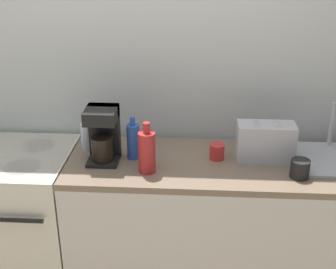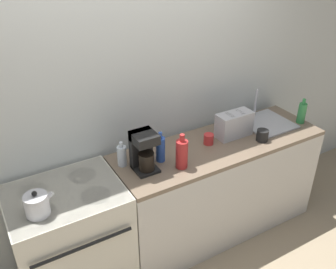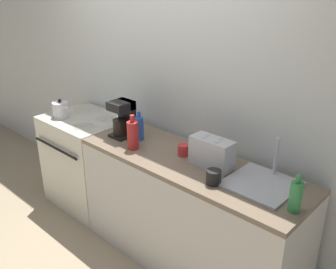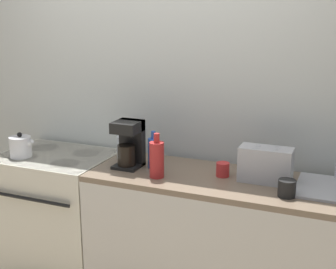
# 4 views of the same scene
# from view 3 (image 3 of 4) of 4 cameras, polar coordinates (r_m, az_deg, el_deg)

# --- Properties ---
(ground_plane) EXTENTS (12.00, 12.00, 0.00)m
(ground_plane) POSITION_cam_3_polar(r_m,az_deg,el_deg) (3.49, -9.06, -16.00)
(ground_plane) COLOR tan
(wall_back) EXTENTS (8.00, 0.05, 2.60)m
(wall_back) POSITION_cam_3_polar(r_m,az_deg,el_deg) (3.29, -1.15, 7.51)
(wall_back) COLOR silver
(wall_back) RESTS_ON ground_plane
(stove) EXTENTS (0.79, 0.66, 0.93)m
(stove) POSITION_cam_3_polar(r_m,az_deg,el_deg) (3.85, -12.10, -3.85)
(stove) COLOR silver
(stove) RESTS_ON ground_plane
(counter_block) EXTENTS (1.84, 0.61, 0.93)m
(counter_block) POSITION_cam_3_polar(r_m,az_deg,el_deg) (2.99, 3.07, -11.98)
(counter_block) COLOR silver
(counter_block) RESTS_ON ground_plane
(kettle) EXTENTS (0.19, 0.15, 0.18)m
(kettle) POSITION_cam_3_polar(r_m,az_deg,el_deg) (3.74, -16.04, 3.69)
(kettle) COLOR silver
(kettle) RESTS_ON stove
(toaster) EXTENTS (0.31, 0.14, 0.21)m
(toaster) POSITION_cam_3_polar(r_m,az_deg,el_deg) (2.65, 6.68, -2.78)
(toaster) COLOR #BCBCC1
(toaster) RESTS_ON counter_block
(coffee_maker) EXTENTS (0.17, 0.18, 0.31)m
(coffee_maker) POSITION_cam_3_polar(r_m,az_deg,el_deg) (3.15, -6.81, 2.53)
(coffee_maker) COLOR black
(coffee_maker) RESTS_ON counter_block
(sink_tray) EXTENTS (0.42, 0.42, 0.28)m
(sink_tray) POSITION_cam_3_polar(r_m,az_deg,el_deg) (2.53, 14.12, -7.08)
(sink_tray) COLOR #B7B7BC
(sink_tray) RESTS_ON counter_block
(bottle_green) EXTENTS (0.07, 0.07, 0.23)m
(bottle_green) POSITION_cam_3_polar(r_m,az_deg,el_deg) (2.27, 18.88, -8.90)
(bottle_green) COLOR #338C47
(bottle_green) RESTS_ON counter_block
(bottle_red) EXTENTS (0.09, 0.09, 0.28)m
(bottle_red) POSITION_cam_3_polar(r_m,az_deg,el_deg) (2.91, -5.39, -0.04)
(bottle_red) COLOR #B72828
(bottle_red) RESTS_ON counter_block
(bottle_clear) EXTENTS (0.07, 0.07, 0.20)m
(bottle_clear) POSITION_cam_3_polar(r_m,az_deg,el_deg) (3.34, -6.52, 2.33)
(bottle_clear) COLOR silver
(bottle_clear) RESTS_ON counter_block
(bottle_blue) EXTENTS (0.07, 0.07, 0.25)m
(bottle_blue) POSITION_cam_3_polar(r_m,az_deg,el_deg) (3.08, -4.38, 1.01)
(bottle_blue) COLOR #2D56B7
(bottle_blue) RESTS_ON counter_block
(cup_red) EXTENTS (0.08, 0.08, 0.09)m
(cup_red) POSITION_cam_3_polar(r_m,az_deg,el_deg) (2.82, 2.33, -2.41)
(cup_red) COLOR red
(cup_red) RESTS_ON counter_block
(cup_black) EXTENTS (0.10, 0.10, 0.10)m
(cup_black) POSITION_cam_3_polar(r_m,az_deg,el_deg) (2.46, 6.96, -6.46)
(cup_black) COLOR black
(cup_black) RESTS_ON counter_block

